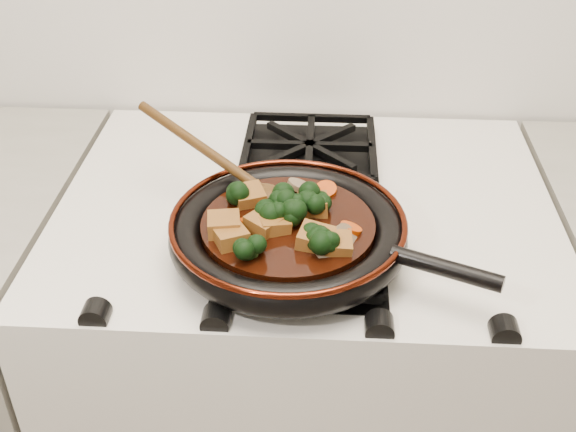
{
  "coord_description": "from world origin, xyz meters",
  "views": [
    {
      "loc": [
        0.03,
        0.76,
        1.51
      ],
      "look_at": [
        -0.02,
        1.55,
        0.97
      ],
      "focal_mm": 45.0,
      "sensor_mm": 36.0,
      "label": 1
    }
  ],
  "objects": [
    {
      "name": "carrot_coin_1",
      "position": [
        -0.05,
        1.58,
        0.96
      ],
      "size": [
        0.03,
        0.03,
        0.01
      ],
      "primitive_type": "cylinder",
      "rotation": [
        -0.04,
        -0.12,
        0.0
      ],
      "color": "#C63B05",
      "rests_on": "braising_sauce"
    },
    {
      "name": "tofu_cube_1",
      "position": [
        -0.08,
        1.6,
        0.97
      ],
      "size": [
        0.05,
        0.05,
        0.03
      ],
      "primitive_type": "cube",
      "rotation": [
        -0.01,
        -0.09,
        1.96
      ],
      "color": "brown",
      "rests_on": "braising_sauce"
    },
    {
      "name": "mushroom_slice_0",
      "position": [
        -0.01,
        1.63,
        0.97
      ],
      "size": [
        0.05,
        0.05,
        0.02
      ],
      "primitive_type": "cylinder",
      "rotation": [
        0.4,
        0.0,
        2.11
      ],
      "color": "#796145",
      "rests_on": "braising_sauce"
    },
    {
      "name": "tofu_cube_4",
      "position": [
        0.02,
        1.5,
        0.97
      ],
      "size": [
        0.05,
        0.05,
        0.03
      ],
      "primitive_type": "cube",
      "rotation": [
        -0.03,
        -0.12,
        2.92
      ],
      "color": "brown",
      "rests_on": "braising_sauce"
    },
    {
      "name": "tofu_cube_6",
      "position": [
        0.05,
        1.49,
        0.97
      ],
      "size": [
        0.04,
        0.04,
        0.03
      ],
      "primitive_type": "cube",
      "rotation": [
        0.09,
        -0.11,
        1.63
      ],
      "color": "brown",
      "rests_on": "braising_sauce"
    },
    {
      "name": "carrot_coin_3",
      "position": [
        0.06,
        1.53,
        0.96
      ],
      "size": [
        0.03,
        0.03,
        0.02
      ],
      "primitive_type": "cylinder",
      "rotation": [
        -0.23,
        0.34,
        0.0
      ],
      "color": "#C63B05",
      "rests_on": "braising_sauce"
    },
    {
      "name": "tofu_cube_0",
      "position": [
        -0.05,
        1.53,
        0.97
      ],
      "size": [
        0.06,
        0.06,
        0.02
      ],
      "primitive_type": "cube",
      "rotation": [
        0.01,
        -0.04,
        2.48
      ],
      "color": "brown",
      "rests_on": "braising_sauce"
    },
    {
      "name": "mushroom_slice_2",
      "position": [
        0.04,
        1.48,
        0.97
      ],
      "size": [
        0.04,
        0.04,
        0.03
      ],
      "primitive_type": "cylinder",
      "rotation": [
        0.9,
        0.0,
        0.23
      ],
      "color": "#796145",
      "rests_on": "braising_sauce"
    },
    {
      "name": "burner_grate_back",
      "position": [
        0.0,
        1.83,
        0.91
      ],
      "size": [
        0.23,
        0.23,
        0.03
      ],
      "primitive_type": null,
      "color": "black",
      "rests_on": "stove"
    },
    {
      "name": "broccoli_floret_4",
      "position": [
        -0.1,
        1.6,
        0.97
      ],
      "size": [
        0.09,
        0.09,
        0.08
      ],
      "primitive_type": null,
      "rotation": [
        0.15,
        -0.22,
        2.36
      ],
      "color": "black",
      "rests_on": "braising_sauce"
    },
    {
      "name": "broccoli_floret_8",
      "position": [
        0.02,
        1.57,
        0.97
      ],
      "size": [
        0.08,
        0.08,
        0.06
      ],
      "primitive_type": null,
      "rotation": [
        0.06,
        0.13,
        0.81
      ],
      "color": "black",
      "rests_on": "braising_sauce"
    },
    {
      "name": "stove",
      "position": [
        0.0,
        1.69,
        0.45
      ],
      "size": [
        0.76,
        0.6,
        0.9
      ],
      "primitive_type": "cube",
      "color": "white",
      "rests_on": "ground"
    },
    {
      "name": "tofu_cube_5",
      "position": [
        -0.04,
        1.53,
        0.97
      ],
      "size": [
        0.05,
        0.05,
        0.03
      ],
      "primitive_type": "cube",
      "rotation": [
        0.12,
        0.03,
        1.92
      ],
      "color": "brown",
      "rests_on": "braising_sauce"
    },
    {
      "name": "tofu_cube_2",
      "position": [
        0.01,
        1.58,
        0.97
      ],
      "size": [
        0.04,
        0.05,
        0.03
      ],
      "primitive_type": "cube",
      "rotation": [
        -0.06,
        0.11,
        1.6
      ],
      "color": "brown",
      "rests_on": "braising_sauce"
    },
    {
      "name": "wooden_spoon",
      "position": [
        -0.11,
        1.65,
        0.98
      ],
      "size": [
        0.15,
        0.11,
        0.25
      ],
      "rotation": [
        0.0,
        0.0,
        2.55
      ],
      "color": "#482B0F",
      "rests_on": "braising_sauce"
    },
    {
      "name": "tofu_cube_3",
      "position": [
        -0.1,
        1.53,
        0.97
      ],
      "size": [
        0.05,
        0.05,
        0.03
      ],
      "primitive_type": "cube",
      "rotation": [
        -0.1,
        -0.01,
        0.16
      ],
      "color": "brown",
      "rests_on": "braising_sauce"
    },
    {
      "name": "braising_sauce",
      "position": [
        -0.02,
        1.55,
        0.95
      ],
      "size": [
        0.23,
        0.23,
        0.02
      ],
      "primitive_type": "cylinder",
      "color": "black",
      "rests_on": "skillet"
    },
    {
      "name": "carrot_coin_2",
      "position": [
        0.03,
        1.63,
        0.96
      ],
      "size": [
        0.03,
        0.03,
        0.02
      ],
      "primitive_type": "cylinder",
      "rotation": [
        0.31,
        -0.07,
        0.0
      ],
      "color": "#C63B05",
      "rests_on": "braising_sauce"
    },
    {
      "name": "tofu_cube_7",
      "position": [
        -0.09,
        1.5,
        0.97
      ],
      "size": [
        0.05,
        0.06,
        0.03
      ],
      "primitive_type": "cube",
      "rotation": [
        -0.11,
        0.03,
        0.47
      ],
      "color": "brown",
      "rests_on": "braising_sauce"
    },
    {
      "name": "skillet",
      "position": [
        -0.02,
        1.55,
        0.94
      ],
      "size": [
        0.43,
        0.32,
        0.05
      ],
      "rotation": [
        0.0,
        0.0,
        -0.4
      ],
      "color": "black",
      "rests_on": "burner_grate_front"
    },
    {
      "name": "broccoli_floret_5",
      "position": [
        -0.03,
        1.58,
        0.97
      ],
      "size": [
        0.08,
        0.08,
        0.06
      ],
      "primitive_type": null,
      "rotation": [
        0.09,
        -0.08,
        1.82
      ],
      "color": "black",
      "rests_on": "braising_sauce"
    },
    {
      "name": "carrot_coin_4",
      "position": [
        -0.07,
        1.54,
        0.96
      ],
      "size": [
        0.03,
        0.03,
        0.02
      ],
      "primitive_type": "cylinder",
      "rotation": [
        -0.33,
        0.05,
        0.0
      ],
      "color": "#C63B05",
      "rests_on": "braising_sauce"
    },
    {
      "name": "broccoli_floret_0",
      "position": [
        0.01,
        1.58,
        0.97
      ],
      "size": [
        0.08,
        0.08,
        0.06
      ],
      "primitive_type": null,
      "rotation": [
        0.04,
        -0.13,
        0.49
      ],
      "color": "black",
      "rests_on": "braising_sauce"
    },
    {
      "name": "broccoli_floret_1",
      "position": [
        -0.06,
        1.47,
        0.97
      ],
      "size": [
        0.08,
        0.08,
        0.07
      ],
      "primitive_type": null,
      "rotation": [
        0.23,
        0.07,
        0.48
      ],
      "color": "black",
      "rests_on": "braising_sauce"
    },
    {
      "name": "broccoli_floret_2",
      "position": [
        0.02,
        1.49,
        0.97
      ],
      "size": [
        0.09,
        0.09,
        0.06
      ],
      "primitive_type": null,
      "rotation": [
        0.1,
        -0.18,
        0.75
      ],
      "color": "black",
      "rests_on": "braising_sauce"
    },
    {
      "name": "broccoli_floret_6",
      "position": [
        -0.04,
        1.55,
        0.97
      ],
      "size": [
        0.08,
        0.09,
        0.07
      ],
      "primitive_type": null,
      "rotation": [
        -0.08,
        -0.22,
        2.02
      ],
      "color": "black",
      "rests_on": "braising_sauce"
    },
    {
      "name": "carrot_coin_0",
      "position": [
        -0.01,
        1.59,
        0.96
      ],
      "size": [
        0.03,
        0.03,
        0.02
      ],
      "primitive_type": "cylinder",
      "rotation": [
        0.23,
        -0.33,
        0.0
      ],
      "color": "#C63B05",
      "rests_on": "braising_sauce"
    },
    {
      "name": "burner_grate_front",
      "position": [
        0.0,
        1.55,
        0.91
      ],
      "size": [
        0.23,
        0.23,
        0.03
      ],
      "primitive_type": null,
      "color": "black",
      "rests_on": "stove"
    },
    {
      "name": "broccoli_floret_7",
      "position": [
        -0.02,
        1.55,
        0.97
      ],
      "size": [
        0.08,
        0.09,
        0.06
      ],
      "primitive_type": null,
      "rotation": [
        0.09,
        -0.06,
        0.85
      ],
      "color": "black",
      "rests_on": "braising_sauce"
    },
    {
      "name": "broccoli_floret_3",
      "position": [
        0.03,
        1.49,
        0.97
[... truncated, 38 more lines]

